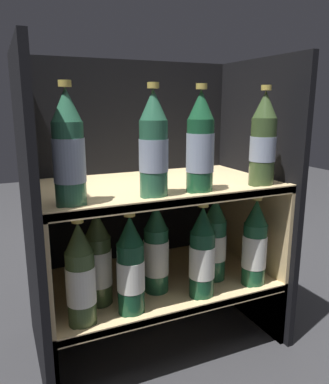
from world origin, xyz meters
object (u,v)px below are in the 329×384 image
at_px(bottle_lower_front_1, 131,268).
at_px(bottle_lower_back_0, 98,261).
at_px(bottle_upper_front_0, 69,152).
at_px(bottle_lower_front_3, 255,245).
at_px(bottle_lower_front_2, 202,255).
at_px(bottle_upper_front_2, 200,145).
at_px(bottle_upper_front_1, 154,147).
at_px(bottle_lower_back_1, 156,251).
at_px(bottle_lower_front_0, 81,278).
at_px(bottle_upper_front_3, 263,142).
at_px(bottle_lower_back_2, 214,241).

height_order(bottle_lower_front_1, bottle_lower_back_0, same).
bearing_deg(bottle_upper_front_0, bottle_lower_front_3, 0.00).
bearing_deg(bottle_lower_front_1, bottle_lower_front_2, 0.00).
bearing_deg(bottle_lower_front_1, bottle_upper_front_0, -180.00).
xyz_separation_m(bottle_upper_front_2, bottle_lower_front_1, (-0.20, -0.00, -0.31)).
relative_size(bottle_upper_front_0, bottle_upper_front_1, 1.00).
height_order(bottle_upper_front_0, bottle_upper_front_2, same).
relative_size(bottle_upper_front_1, bottle_lower_back_1, 1.00).
distance_m(bottle_lower_front_0, bottle_lower_back_1, 0.25).
xyz_separation_m(bottle_upper_front_3, bottle_lower_front_3, (-0.01, -0.00, -0.31)).
relative_size(bottle_lower_front_3, bottle_lower_back_2, 1.00).
bearing_deg(bottle_lower_front_1, bottle_upper_front_3, 0.00).
height_order(bottle_lower_back_0, bottle_lower_back_2, same).
relative_size(bottle_lower_front_1, bottle_lower_back_1, 1.00).
xyz_separation_m(bottle_upper_front_1, bottle_lower_back_2, (0.23, 0.08, -0.31)).
relative_size(bottle_lower_front_1, bottle_lower_back_2, 1.00).
xyz_separation_m(bottle_upper_front_1, bottle_lower_back_0, (-0.13, 0.08, -0.31)).
bearing_deg(bottle_lower_back_1, bottle_lower_front_0, -160.97).
bearing_deg(bottle_lower_front_2, bottle_lower_back_0, 163.65).
relative_size(bottle_lower_front_0, bottle_lower_front_1, 1.00).
height_order(bottle_upper_front_1, bottle_lower_front_1, bottle_upper_front_1).
distance_m(bottle_upper_front_0, bottle_lower_back_0, 0.33).
bearing_deg(bottle_upper_front_3, bottle_lower_front_3, -180.00).
relative_size(bottle_upper_front_0, bottle_upper_front_3, 1.00).
bearing_deg(bottle_upper_front_1, bottle_upper_front_0, 180.00).
xyz_separation_m(bottle_upper_front_3, bottle_lower_back_0, (-0.46, 0.08, -0.31)).
bearing_deg(bottle_upper_front_0, bottle_upper_front_1, 0.00).
bearing_deg(bottle_upper_front_0, bottle_lower_front_1, 0.00).
distance_m(bottle_lower_front_0, bottle_lower_front_1, 0.13).
bearing_deg(bottle_upper_front_3, bottle_upper_front_2, -180.00).
bearing_deg(bottle_lower_front_3, bottle_lower_front_0, -180.00).
distance_m(bottle_upper_front_1, bottle_lower_front_2, 0.34).
height_order(bottle_upper_front_0, bottle_lower_front_2, bottle_upper_front_0).
bearing_deg(bottle_lower_back_0, bottle_upper_front_1, -31.76).
distance_m(bottle_upper_front_2, bottle_lower_front_3, 0.36).
relative_size(bottle_upper_front_0, bottle_lower_front_0, 1.00).
height_order(bottle_upper_front_2, bottle_lower_front_2, bottle_upper_front_2).
xyz_separation_m(bottle_upper_front_1, bottle_upper_front_2, (0.13, 0.00, -0.00)).
bearing_deg(bottle_upper_front_1, bottle_lower_back_1, 64.00).
bearing_deg(bottle_lower_back_1, bottle_lower_front_2, -37.43).
distance_m(bottle_upper_front_0, bottle_lower_front_2, 0.46).
height_order(bottle_upper_front_0, bottle_lower_front_1, bottle_upper_front_0).
relative_size(bottle_lower_front_1, bottle_lower_back_0, 1.00).
relative_size(bottle_upper_front_0, bottle_lower_front_1, 1.00).
distance_m(bottle_lower_front_3, bottle_lower_back_2, 0.12).
relative_size(bottle_lower_back_0, bottle_lower_back_2, 1.00).
height_order(bottle_upper_front_2, bottle_lower_back_2, bottle_upper_front_2).
distance_m(bottle_lower_front_3, bottle_lower_back_0, 0.46).
xyz_separation_m(bottle_lower_front_0, bottle_lower_back_1, (0.23, 0.08, -0.00)).
bearing_deg(bottle_lower_front_0, bottle_lower_front_1, 0.00).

